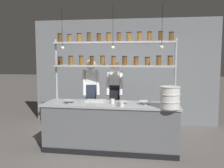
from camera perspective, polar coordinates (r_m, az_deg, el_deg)
The scene contains 14 objects.
ground_plane at distance 5.09m, azimuth -0.24°, elevation -14.69°, with size 40.00×40.00×0.00m, color slate.
back_wall at distance 6.85m, azimuth 2.62°, elevation 2.83°, with size 5.02×0.12×2.83m, color gray.
prep_counter at distance 4.94m, azimuth -0.24°, elevation -9.71°, with size 2.62×0.76×0.92m.
spice_shelf_unit at distance 5.08m, azimuth 0.48°, elevation 6.47°, with size 2.50×0.28×2.32m.
chef_left at distance 5.46m, azimuth -4.84°, elevation -2.05°, with size 0.42×0.35×1.77m.
chef_center at distance 5.58m, azimuth 0.62°, elevation -2.12°, with size 0.38×0.31×1.74m.
container_stack at distance 4.45m, azimuth 13.11°, elevation -3.00°, with size 0.36×0.36×0.39m.
cutting_board at distance 5.08m, azimuth -3.75°, elevation -3.83°, with size 0.40×0.26×0.02m.
prep_bowl_near_left at distance 4.93m, azimuth -9.76°, elevation -4.00°, with size 0.22×0.22×0.06m.
prep_bowl_center_front at distance 4.77m, azimuth 7.49°, elevation -4.27°, with size 0.24×0.24×0.07m.
prep_bowl_center_back at distance 4.78m, azimuth 2.58°, elevation -4.28°, with size 0.20×0.20×0.05m.
serving_cup_front at distance 4.51m, azimuth 2.17°, elevation -4.58°, with size 0.08×0.08×0.10m.
serving_cup_by_board at distance 4.82m, azimuth 0.10°, elevation -3.95°, with size 0.08×0.08×0.09m.
pendant_light_row at distance 4.76m, azimuth -0.15°, elevation 8.92°, with size 1.97×0.07×0.83m.
Camera 1 is at (0.77, -4.70, 1.81)m, focal length 40.00 mm.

